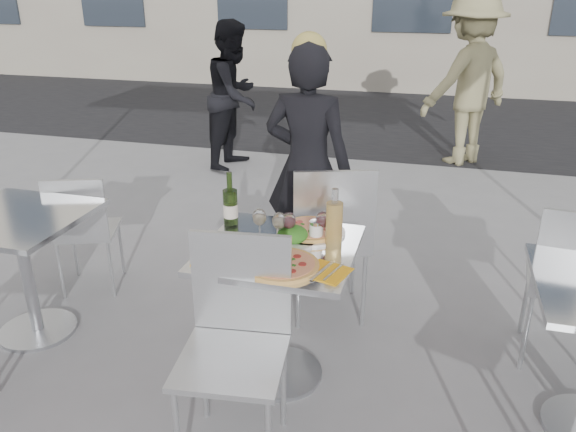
% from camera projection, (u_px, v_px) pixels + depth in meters
% --- Properties ---
extents(ground, '(80.00, 80.00, 0.00)m').
position_uv_depth(ground, '(280.00, 374.00, 2.97)').
color(ground, slate).
extents(street_asphalt, '(24.00, 5.00, 0.00)m').
position_uv_depth(street_asphalt, '(396.00, 116.00, 8.76)').
color(street_asphalt, black).
rests_on(street_asphalt, ground).
extents(main_table, '(0.72, 0.72, 0.75)m').
position_uv_depth(main_table, '(280.00, 285.00, 2.76)').
color(main_table, '#B7BABF').
rests_on(main_table, ground).
extents(side_table_left, '(0.72, 0.72, 0.75)m').
position_uv_depth(side_table_left, '(22.00, 250.00, 3.13)').
color(side_table_left, '#B7BABF').
rests_on(side_table_left, ground).
extents(chair_far, '(0.58, 0.58, 0.99)m').
position_uv_depth(chair_far, '(331.00, 231.00, 3.24)').
color(chair_far, silver).
rests_on(chair_far, ground).
extents(chair_near, '(0.49, 0.50, 0.96)m').
position_uv_depth(chair_near, '(236.00, 329.00, 2.37)').
color(chair_near, silver).
rests_on(chair_near, ground).
extents(side_chair_lfar, '(0.48, 0.49, 0.82)m').
position_uv_depth(side_chair_lfar, '(83.00, 225.00, 3.59)').
color(side_chair_lfar, silver).
rests_on(side_chair_lfar, ground).
extents(side_chair_rfar, '(0.47, 0.48, 0.94)m').
position_uv_depth(side_chair_rfar, '(575.00, 276.00, 2.82)').
color(side_chair_rfar, silver).
rests_on(side_chair_rfar, ground).
extents(woman_diner, '(0.61, 0.43, 1.60)m').
position_uv_depth(woman_diner, '(308.00, 166.00, 3.69)').
color(woman_diner, black).
rests_on(woman_diner, ground).
extents(pedestrian_a, '(0.68, 0.83, 1.58)m').
position_uv_depth(pedestrian_a, '(235.00, 95.00, 6.09)').
color(pedestrian_a, black).
rests_on(pedestrian_a, ground).
extents(pedestrian_b, '(1.33, 1.34, 1.86)m').
position_uv_depth(pedestrian_b, '(468.00, 80.00, 6.17)').
color(pedestrian_b, '#8C845A').
rests_on(pedestrian_b, ground).
extents(pizza_near, '(0.33, 0.33, 0.02)m').
position_uv_depth(pizza_near, '(282.00, 265.00, 2.49)').
color(pizza_near, '#E4B259').
rests_on(pizza_near, main_table).
extents(pizza_far, '(0.35, 0.35, 0.03)m').
position_uv_depth(pizza_far, '(311.00, 230.00, 2.83)').
color(pizza_far, white).
rests_on(pizza_far, main_table).
extents(salad_plate, '(0.22, 0.22, 0.09)m').
position_uv_depth(salad_plate, '(293.00, 236.00, 2.71)').
color(salad_plate, white).
rests_on(salad_plate, main_table).
extents(wine_bottle, '(0.07, 0.08, 0.29)m').
position_uv_depth(wine_bottle, '(230.00, 206.00, 2.86)').
color(wine_bottle, '#3A5921').
rests_on(wine_bottle, main_table).
extents(carafe, '(0.08, 0.08, 0.29)m').
position_uv_depth(carafe, '(334.00, 223.00, 2.65)').
color(carafe, '#DBB55D').
rests_on(carafe, main_table).
extents(sugar_shaker, '(0.06, 0.06, 0.11)m').
position_uv_depth(sugar_shaker, '(316.00, 231.00, 2.72)').
color(sugar_shaker, white).
rests_on(sugar_shaker, main_table).
extents(wineglass_white_a, '(0.07, 0.07, 0.16)m').
position_uv_depth(wineglass_white_a, '(259.00, 218.00, 2.73)').
color(wineglass_white_a, white).
rests_on(wineglass_white_a, main_table).
extents(wineglass_white_b, '(0.07, 0.07, 0.16)m').
position_uv_depth(wineglass_white_b, '(279.00, 222.00, 2.69)').
color(wineglass_white_b, white).
rests_on(wineglass_white_b, main_table).
extents(wineglass_red_a, '(0.07, 0.07, 0.16)m').
position_uv_depth(wineglass_red_a, '(289.00, 222.00, 2.69)').
color(wineglass_red_a, white).
rests_on(wineglass_red_a, main_table).
extents(wineglass_red_b, '(0.07, 0.07, 0.16)m').
position_uv_depth(wineglass_red_b, '(323.00, 221.00, 2.70)').
color(wineglass_red_b, white).
rests_on(wineglass_red_b, main_table).
extents(napkin_left, '(0.22, 0.22, 0.01)m').
position_uv_depth(napkin_left, '(212.00, 257.00, 2.58)').
color(napkin_left, '#F6AA15').
rests_on(napkin_left, main_table).
extents(napkin_right, '(0.22, 0.22, 0.01)m').
position_uv_depth(napkin_right, '(327.00, 272.00, 2.45)').
color(napkin_right, '#F6AA15').
rests_on(napkin_right, main_table).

